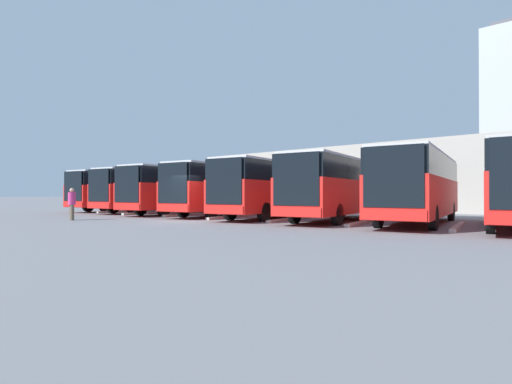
{
  "coord_description": "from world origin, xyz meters",
  "views": [
    {
      "loc": [
        -16.77,
        14.18,
        1.42
      ],
      "look_at": [
        -0.34,
        -5.6,
        1.6
      ],
      "focal_mm": 28.0,
      "sensor_mm": 36.0,
      "label": 1
    }
  ],
  "objects_px": {
    "bus_2": "(340,187)",
    "pedestrian": "(72,203)",
    "bus_5": "(186,189)",
    "bus_6": "(157,189)",
    "bus_1": "(419,186)",
    "bus_3": "(277,187)",
    "bus_4": "(229,188)",
    "bus_7": "(130,190)"
  },
  "relations": [
    {
      "from": "bus_3",
      "to": "pedestrian",
      "type": "height_order",
      "value": "bus_3"
    },
    {
      "from": "bus_4",
      "to": "bus_6",
      "type": "xyz_separation_m",
      "value": [
        8.37,
        -0.14,
        0.0
      ]
    },
    {
      "from": "bus_5",
      "to": "bus_1",
      "type": "bearing_deg",
      "value": 173.33
    },
    {
      "from": "bus_4",
      "to": "pedestrian",
      "type": "xyz_separation_m",
      "value": [
        3.29,
        9.3,
        -0.91
      ]
    },
    {
      "from": "bus_2",
      "to": "pedestrian",
      "type": "relative_size",
      "value": 6.4
    },
    {
      "from": "bus_4",
      "to": "pedestrian",
      "type": "distance_m",
      "value": 9.91
    },
    {
      "from": "bus_1",
      "to": "bus_4",
      "type": "distance_m",
      "value": 12.56
    },
    {
      "from": "bus_5",
      "to": "pedestrian",
      "type": "height_order",
      "value": "bus_5"
    },
    {
      "from": "bus_3",
      "to": "bus_5",
      "type": "distance_m",
      "value": 8.37
    },
    {
      "from": "bus_3",
      "to": "bus_6",
      "type": "relative_size",
      "value": 1.0
    },
    {
      "from": "pedestrian",
      "to": "bus_7",
      "type": "bearing_deg",
      "value": -32.22
    },
    {
      "from": "bus_1",
      "to": "bus_3",
      "type": "bearing_deg",
      "value": -5.91
    },
    {
      "from": "bus_2",
      "to": "bus_5",
      "type": "relative_size",
      "value": 1.0
    },
    {
      "from": "bus_5",
      "to": "bus_2",
      "type": "bearing_deg",
      "value": 173.1
    },
    {
      "from": "bus_1",
      "to": "bus_3",
      "type": "relative_size",
      "value": 1.0
    },
    {
      "from": "pedestrian",
      "to": "bus_5",
      "type": "bearing_deg",
      "value": -70.4
    },
    {
      "from": "bus_4",
      "to": "bus_6",
      "type": "bearing_deg",
      "value": -9.25
    },
    {
      "from": "bus_2",
      "to": "bus_6",
      "type": "xyz_separation_m",
      "value": [
        16.74,
        -0.11,
        0.0
      ]
    },
    {
      "from": "bus_1",
      "to": "bus_2",
      "type": "relative_size",
      "value": 1.0
    },
    {
      "from": "bus_1",
      "to": "bus_7",
      "type": "xyz_separation_m",
      "value": [
        25.11,
        -0.15,
        0.0
      ]
    },
    {
      "from": "bus_2",
      "to": "bus_6",
      "type": "relative_size",
      "value": 1.0
    },
    {
      "from": "bus_3",
      "to": "bus_4",
      "type": "distance_m",
      "value": 4.19
    },
    {
      "from": "bus_5",
      "to": "pedestrian",
      "type": "bearing_deg",
      "value": 87.4
    },
    {
      "from": "bus_1",
      "to": "bus_7",
      "type": "distance_m",
      "value": 25.11
    },
    {
      "from": "bus_2",
      "to": "bus_7",
      "type": "relative_size",
      "value": 1.0
    },
    {
      "from": "bus_2",
      "to": "bus_5",
      "type": "xyz_separation_m",
      "value": [
        12.55,
        0.3,
        0.0
      ]
    },
    {
      "from": "bus_3",
      "to": "bus_7",
      "type": "xyz_separation_m",
      "value": [
        16.74,
        -0.49,
        0.0
      ]
    },
    {
      "from": "bus_5",
      "to": "bus_6",
      "type": "height_order",
      "value": "same"
    },
    {
      "from": "bus_1",
      "to": "pedestrian",
      "type": "xyz_separation_m",
      "value": [
        15.84,
        9.5,
        -0.91
      ]
    },
    {
      "from": "pedestrian",
      "to": "bus_6",
      "type": "bearing_deg",
      "value": -47.79
    },
    {
      "from": "bus_1",
      "to": "pedestrian",
      "type": "bearing_deg",
      "value": 22.66
    },
    {
      "from": "bus_2",
      "to": "pedestrian",
      "type": "bearing_deg",
      "value": 30.39
    },
    {
      "from": "bus_2",
      "to": "bus_3",
      "type": "bearing_deg",
      "value": -5.82
    },
    {
      "from": "bus_5",
      "to": "bus_7",
      "type": "height_order",
      "value": "same"
    },
    {
      "from": "bus_1",
      "to": "bus_4",
      "type": "bearing_deg",
      "value": -7.4
    },
    {
      "from": "bus_7",
      "to": "pedestrian",
      "type": "distance_m",
      "value": 13.4
    },
    {
      "from": "bus_4",
      "to": "pedestrian",
      "type": "height_order",
      "value": "bus_4"
    },
    {
      "from": "bus_4",
      "to": "pedestrian",
      "type": "relative_size",
      "value": 6.4
    },
    {
      "from": "bus_3",
      "to": "bus_4",
      "type": "relative_size",
      "value": 1.0
    },
    {
      "from": "bus_2",
      "to": "bus_4",
      "type": "xyz_separation_m",
      "value": [
        8.37,
        0.03,
        0.0
      ]
    },
    {
      "from": "bus_4",
      "to": "bus_5",
      "type": "bearing_deg",
      "value": -4.5
    },
    {
      "from": "bus_1",
      "to": "bus_5",
      "type": "height_order",
      "value": "same"
    }
  ]
}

